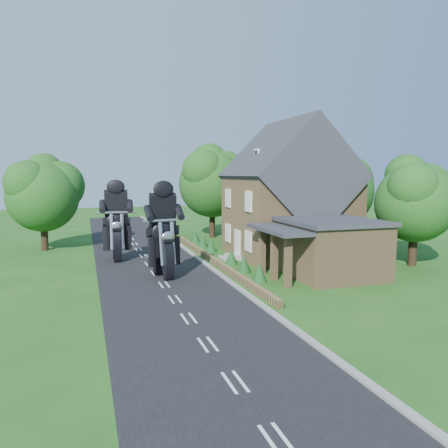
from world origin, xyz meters
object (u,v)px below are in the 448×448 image
object	(u,v)px
annex	(329,247)
motorcycle_lead	(163,264)
house	(289,198)
motorcycle_follow	(117,249)
garden_wall	(213,260)

from	to	relation	value
annex	motorcycle_lead	xyz separation A→B (m)	(-9.60, 2.45, -0.91)
house	motorcycle_lead	xyz separation A→B (m)	(-10.22, -4.35, -3.48)
motorcycle_follow	motorcycle_lead	bearing A→B (deg)	112.97
house	annex	xyz separation A→B (m)	(-0.62, -6.80, -2.58)
annex	motorcycle_lead	world-z (taller)	annex
house	annex	world-z (taller)	house
house	annex	distance (m)	7.30
motorcycle_lead	garden_wall	bearing A→B (deg)	-150.83
garden_wall	house	distance (m)	7.52
annex	motorcycle_lead	size ratio (longest dim) A/B	3.81
annex	motorcycle_follow	world-z (taller)	annex
garden_wall	motorcycle_follow	size ratio (longest dim) A/B	11.91
motorcycle_follow	garden_wall	bearing A→B (deg)	158.57
house	motorcycle_lead	distance (m)	11.64
motorcycle_follow	annex	bearing A→B (deg)	147.08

